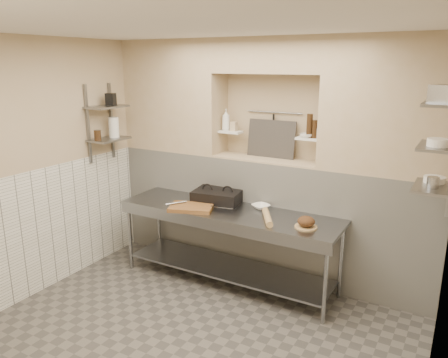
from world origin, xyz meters
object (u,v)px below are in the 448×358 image
Objects in this scene: mixing_bowl at (261,206)px; jug_left at (114,127)px; panini_press at (218,196)px; cutting_board at (191,207)px; prep_table at (228,232)px; bowl_alcove at (306,135)px; bread_loaf at (306,221)px; rolling_pin at (267,217)px; bottle_soap at (226,120)px.

mixing_bowl is 0.77× the size of jug_left.
panini_press is 0.39m from cutting_board.
bowl_alcove is at bearing 38.86° from prep_table.
rolling_pin is at bearing -179.90° from bread_loaf.
cutting_board is 1.34m from bread_loaf.
jug_left is (-1.23, 0.13, 0.82)m from cutting_board.
mixing_bowl is 2.10m from jug_left.
rolling_pin reaches higher than cutting_board.
cutting_board is at bearing -156.53° from prep_table.
jug_left is (-1.91, -0.29, 0.81)m from mixing_bowl.
mixing_bowl is at bearing 124.90° from rolling_pin.
bowl_alcove is (1.07, 0.72, 0.81)m from cutting_board.
cutting_board is 3.41× the size of bowl_alcove.
bread_loaf reaches higher than prep_table.
rolling_pin is 1.87× the size of jug_left.
bowl_alcove is (0.17, 0.63, 0.80)m from rolling_pin.
bread_loaf is (0.43, 0.00, 0.03)m from rolling_pin.
rolling_pin reaches higher than mixing_bowl.
prep_table is 0.60m from rolling_pin.
bowl_alcove is (0.94, 0.36, 0.76)m from panini_press.
panini_press is at bearing 69.96° from cutting_board.
cutting_board is 1.85× the size of bottle_soap.
bottle_soap reaches higher than cutting_board.
jug_left is at bearing -178.61° from prep_table.
bowl_alcove is at bearing 12.32° from panini_press.
mixing_bowl is at bearing -141.79° from bowl_alcove.
cutting_board is 1.04× the size of rolling_pin.
bowl_alcove reaches higher than rolling_pin.
cutting_board is 1.53m from bowl_alcove.
jug_left is at bearing -165.50° from bowl_alcove.
mixing_bowl is (0.30, 0.25, 0.28)m from prep_table.
bottle_soap is at bearing 143.35° from rolling_pin.
bottle_soap is (-0.34, 0.57, 1.20)m from prep_table.
mixing_bowl is at bearing 39.69° from prep_table.
panini_press is at bearing -174.84° from mixing_bowl.
panini_press is 4.24× the size of bowl_alcove.
bread_loaf is (1.20, -0.27, -0.01)m from panini_press.
bottle_soap is (0.04, 0.74, 0.92)m from cutting_board.
mixing_bowl reaches higher than cutting_board.
panini_press is at bearing 160.67° from rolling_pin.
bowl_alcove is at bearing -0.73° from bottle_soap.
panini_press is 0.82m from rolling_pin.
bread_loaf is at bearing 4.06° from cutting_board.
prep_table is 1.01m from bread_loaf.
mixing_bowl is 0.95m from bowl_alcove.
panini_press is 1.58m from jug_left.
prep_table is 9.90× the size of bottle_soap.
bread_loaf is (0.95, -0.07, 0.32)m from prep_table.
jug_left is (-1.37, -0.24, 0.76)m from panini_press.
prep_table is at bearing 175.69° from bread_loaf.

